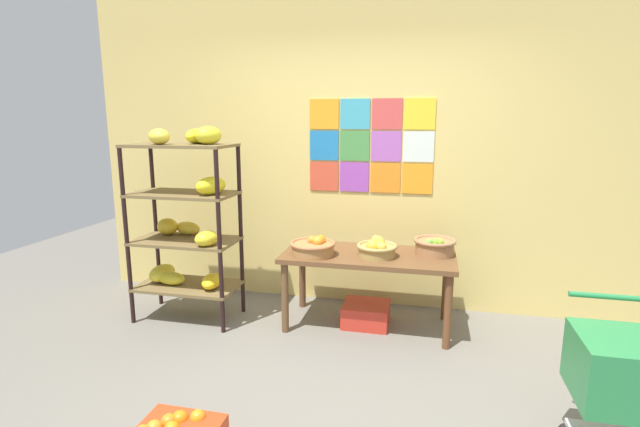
% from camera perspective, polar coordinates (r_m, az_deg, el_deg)
% --- Properties ---
extents(ground, '(9.50, 9.50, 0.00)m').
position_cam_1_polar(ground, '(3.13, -1.53, -22.23)').
color(ground, slate).
extents(back_wall_with_art, '(5.12, 0.07, 2.94)m').
position_cam_1_polar(back_wall_with_art, '(4.35, 4.32, 7.94)').
color(back_wall_with_art, '#DEC36B').
rests_on(back_wall_with_art, ground).
extents(banana_shelf_unit, '(0.88, 0.55, 1.68)m').
position_cam_1_polar(banana_shelf_unit, '(4.16, -15.74, 0.05)').
color(banana_shelf_unit, black).
rests_on(banana_shelf_unit, ground).
extents(display_table, '(1.41, 0.67, 0.64)m').
position_cam_1_polar(display_table, '(3.95, 5.89, -5.96)').
color(display_table, brown).
rests_on(display_table, ground).
extents(fruit_basket_right, '(0.33, 0.33, 0.16)m').
position_cam_1_polar(fruit_basket_right, '(3.84, 6.93, -4.18)').
color(fruit_basket_right, '#A48847').
rests_on(fruit_basket_right, display_table).
extents(fruit_basket_back_left, '(0.37, 0.37, 0.16)m').
position_cam_1_polar(fruit_basket_back_left, '(3.86, -0.84, -4.10)').
color(fruit_basket_back_left, '#A46F3D').
rests_on(fruit_basket_back_left, display_table).
extents(fruit_basket_centre, '(0.34, 0.34, 0.16)m').
position_cam_1_polar(fruit_basket_centre, '(3.97, 13.75, -3.83)').
color(fruit_basket_centre, '#9E6D44').
rests_on(fruit_basket_centre, display_table).
extents(produce_crate_under_table, '(0.39, 0.35, 0.18)m').
position_cam_1_polar(produce_crate_under_table, '(4.13, 5.60, -12.03)').
color(produce_crate_under_table, red).
rests_on(produce_crate_under_table, ground).
extents(shopping_cart, '(0.50, 0.48, 0.82)m').
position_cam_1_polar(shopping_cart, '(2.87, 33.39, -16.24)').
color(shopping_cart, black).
rests_on(shopping_cart, ground).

